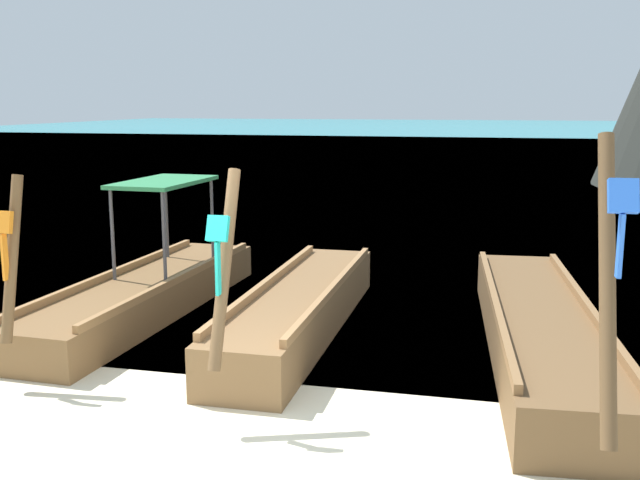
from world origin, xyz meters
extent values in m
plane|color=beige|center=(0.00, 0.00, 0.00)|extent=(120.00, 120.00, 0.00)
plane|color=teal|center=(0.00, 61.67, 0.00)|extent=(120.00, 120.00, 0.00)
cube|color=brown|center=(-2.65, 3.82, 0.26)|extent=(1.39, 5.53, 0.51)
cube|color=#996C3F|center=(-3.19, 3.84, 0.56)|extent=(0.29, 5.05, 0.10)
cube|color=#996C3F|center=(-2.11, 3.80, 0.56)|extent=(0.29, 5.05, 0.10)
cylinder|color=brown|center=(-2.76, 1.04, 1.40)|extent=(0.14, 0.51, 1.79)
cube|color=orange|center=(-2.77, 0.95, 1.81)|extent=(0.20, 0.12, 0.25)
cube|color=orange|center=(-2.77, 0.93, 1.44)|extent=(0.03, 0.08, 0.50)
cylinder|color=#4C4C51|center=(-3.06, 3.70, 1.17)|extent=(0.05, 0.05, 1.31)
cylinder|color=#4C4C51|center=(-2.25, 3.66, 1.17)|extent=(0.05, 0.05, 1.31)
cylinder|color=#4C4C51|center=(-2.99, 5.34, 1.17)|extent=(0.05, 0.05, 1.31)
cylinder|color=#4C4C51|center=(-2.18, 5.31, 1.17)|extent=(0.05, 0.05, 1.31)
cube|color=#2D844C|center=(-2.62, 4.50, 1.86)|extent=(1.07, 1.89, 0.06)
cube|color=brown|center=(-0.24, 3.53, 0.30)|extent=(1.03, 5.27, 0.60)
cube|color=#9F7246|center=(-0.70, 3.53, 0.65)|extent=(0.10, 4.85, 0.10)
cube|color=#9F7246|center=(0.23, 3.53, 0.65)|extent=(0.10, 4.85, 0.10)
cylinder|color=brown|center=(-0.23, 0.71, 1.50)|extent=(0.12, 0.79, 1.85)
cube|color=#1ECCBC|center=(-0.23, 0.56, 1.90)|extent=(0.20, 0.14, 0.25)
cube|color=#1ECCBC|center=(-0.22, 0.54, 1.53)|extent=(0.03, 0.08, 0.50)
cube|color=brown|center=(2.83, 3.31, 0.30)|extent=(1.60, 6.26, 0.59)
cube|color=brown|center=(2.30, 3.27, 0.64)|extent=(0.49, 5.69, 0.10)
cube|color=brown|center=(3.37, 3.35, 0.64)|extent=(0.49, 5.69, 0.10)
cylinder|color=brown|center=(3.08, -0.04, 1.70)|extent=(0.19, 0.94, 2.25)
cube|color=blue|center=(3.10, -0.31, 2.41)|extent=(0.21, 0.15, 0.25)
cube|color=blue|center=(3.10, -0.33, 2.06)|extent=(0.04, 0.08, 0.45)
camera|label=1|loc=(2.22, -5.70, 3.05)|focal=41.39mm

